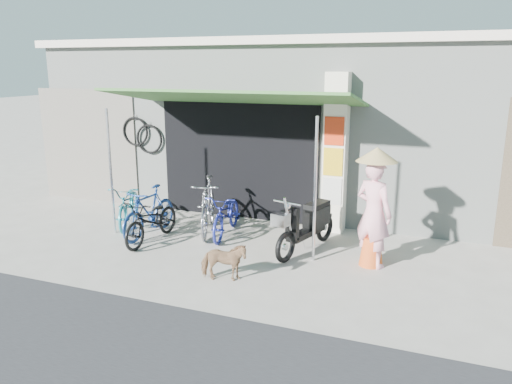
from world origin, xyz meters
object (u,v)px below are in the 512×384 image
at_px(bike_silver, 208,206).
at_px(bike_navy, 227,214).
at_px(bike_black, 152,220).
at_px(nun, 374,209).
at_px(bike_teal, 129,204).
at_px(bike_blue, 149,212).
at_px(moped, 308,225).
at_px(street_dog, 224,262).

relative_size(bike_silver, bike_navy, 1.11).
xyz_separation_m(bike_black, nun, (3.86, 0.31, 0.53)).
distance_m(bike_teal, bike_navy, 2.09).
xyz_separation_m(bike_blue, bike_black, (0.23, -0.27, -0.06)).
distance_m(bike_black, moped, 2.79).
height_order(bike_teal, bike_silver, bike_silver).
bearing_deg(bike_black, bike_blue, 132.94).
distance_m(bike_silver, moped, 2.05).
bearing_deg(bike_blue, moped, 9.68).
distance_m(bike_navy, nun, 2.84).
xyz_separation_m(bike_teal, street_dog, (2.89, -1.77, -0.13)).
height_order(street_dog, moped, moped).
xyz_separation_m(bike_silver, bike_navy, (0.41, -0.03, -0.11)).
distance_m(bike_teal, nun, 4.87).
xyz_separation_m(bike_navy, street_dog, (0.80, -1.89, -0.12)).
distance_m(bike_blue, bike_black, 0.36).
relative_size(street_dog, moped, 0.40).
xyz_separation_m(bike_blue, bike_navy, (1.34, 0.55, -0.05)).
distance_m(bike_navy, moped, 1.64).
bearing_deg(nun, bike_silver, 17.59).
xyz_separation_m(street_dog, moped, (0.82, 1.66, 0.16)).
bearing_deg(moped, bike_navy, -172.03).
bearing_deg(bike_blue, bike_black, -45.28).
xyz_separation_m(bike_navy, moped, (1.62, -0.23, 0.05)).
bearing_deg(bike_teal, moped, -24.87).
bearing_deg(bike_navy, bike_blue, -166.13).
relative_size(bike_silver, moped, 1.00).
height_order(bike_teal, moped, moped).
relative_size(bike_silver, nun, 0.92).
relative_size(bike_black, street_dog, 2.20).
bearing_deg(bike_teal, nun, -27.67).
xyz_separation_m(bike_teal, bike_navy, (2.08, 0.12, -0.01)).
bearing_deg(street_dog, bike_silver, 16.07).
bearing_deg(street_dog, bike_black, 44.36).
bearing_deg(nun, moped, 13.68).
bearing_deg(bike_silver, nun, -28.87).
relative_size(bike_black, nun, 0.81).
relative_size(bike_navy, nun, 0.83).
bearing_deg(moped, bike_silver, -171.29).
distance_m(bike_blue, street_dog, 2.54).
distance_m(bike_teal, bike_silver, 1.68).
bearing_deg(bike_black, bike_navy, 38.09).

